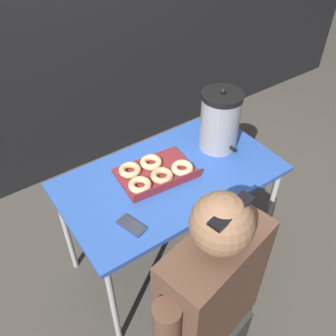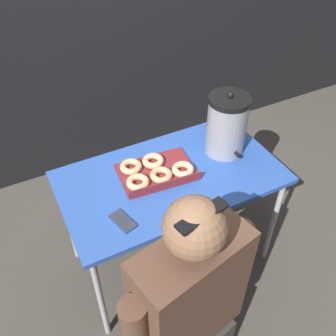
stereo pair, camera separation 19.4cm
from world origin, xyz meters
name	(u,v)px [view 2 (the right image)]	position (x,y,z in m)	size (l,w,h in m)	color
ground_plane	(170,256)	(0.00, 0.00, 0.00)	(12.00, 12.00, 0.00)	#4C473F
back_wall	(85,1)	(0.00, 1.22, 1.28)	(6.00, 0.11, 2.54)	black
folding_table	(171,183)	(0.00, 0.00, 0.67)	(1.18, 0.67, 0.73)	#2D56B2
donut_box	(155,171)	(-0.07, 0.04, 0.75)	(0.42, 0.31, 0.05)	maroon
coffee_urn	(227,125)	(0.37, 0.05, 0.91)	(0.23, 0.25, 0.38)	#939399
cell_phone	(123,221)	(-0.35, -0.18, 0.74)	(0.10, 0.15, 0.01)	#2D334C
person_seated	(189,311)	(-0.25, -0.64, 0.59)	(0.62, 0.33, 1.25)	#33332D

